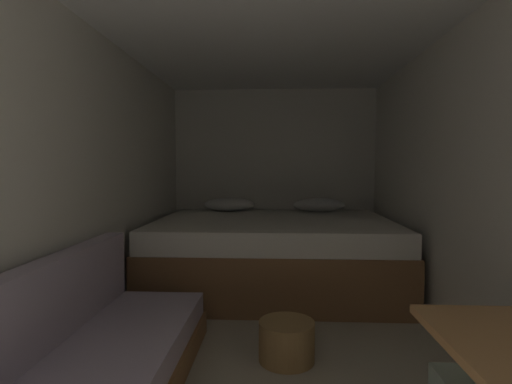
% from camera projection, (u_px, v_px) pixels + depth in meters
% --- Properties ---
extents(ground_plane, '(7.00, 7.00, 0.00)m').
position_uv_depth(ground_plane, '(272.00, 366.00, 2.36)').
color(ground_plane, '#A39984').
extents(wall_back, '(2.50, 0.05, 2.11)m').
position_uv_depth(wall_back, '(274.00, 178.00, 4.81)').
color(wall_back, silver).
rests_on(wall_back, ground).
extents(wall_left, '(0.05, 5.00, 2.11)m').
position_uv_depth(wall_left, '(66.00, 188.00, 2.35)').
color(wall_left, silver).
rests_on(wall_left, ground).
extents(wall_right, '(0.05, 5.00, 2.11)m').
position_uv_depth(wall_right, '(489.00, 189.00, 2.23)').
color(wall_right, silver).
rests_on(wall_right, ground).
extents(bed, '(2.28, 1.75, 0.83)m').
position_uv_depth(bed, '(274.00, 252.00, 3.92)').
color(bed, brown).
rests_on(bed, ground).
extents(wicker_basket, '(0.34, 0.34, 0.24)m').
position_uv_depth(wicker_basket, '(287.00, 341.00, 2.42)').
color(wicker_basket, olive).
rests_on(wicker_basket, ground).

